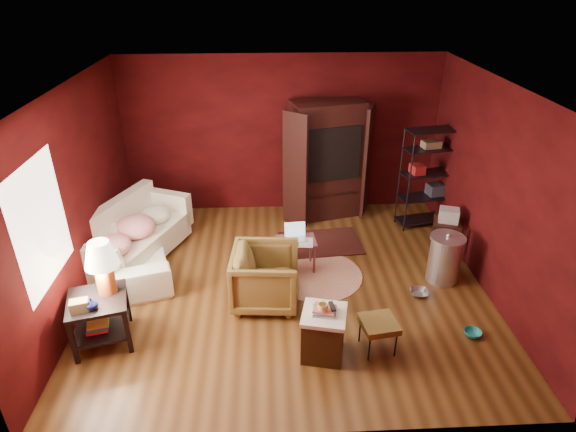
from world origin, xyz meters
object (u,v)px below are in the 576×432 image
laptop_desk (296,243)px  side_table (100,284)px  tv_armoire (326,158)px  hamper (323,333)px  armchair (266,275)px  sofa (130,236)px  wire_shelving (427,174)px

laptop_desk → side_table: bearing=-154.0°
laptop_desk → tv_armoire: size_ratio=0.34×
tv_armoire → hamper: bearing=-111.1°
armchair → tv_armoire: (1.09, 2.57, 0.64)m
sofa → wire_shelving: bearing=-95.3°
laptop_desk → wire_shelving: 2.69m
armchair → tv_armoire: tv_armoire is taller
wire_shelving → hamper: bearing=-135.4°
armchair → laptop_desk: bearing=-25.3°
armchair → laptop_desk: armchair is taller
side_table → hamper: 2.66m
sofa → laptop_desk: sofa is taller
sofa → side_table: bearing=166.7°
tv_armoire → sofa: bearing=-169.0°
laptop_desk → tv_armoire: 2.00m
armchair → laptop_desk: 0.91m
laptop_desk → sofa: bearing=168.6°
laptop_desk → tv_armoire: tv_armoire is taller
sofa → side_table: side_table is taller
armchair → wire_shelving: (2.75, 2.08, 0.51)m
side_table → hamper: bearing=-9.4°
sofa → laptop_desk: 2.50m
side_table → tv_armoire: size_ratio=0.63×
armchair → tv_armoire: 2.86m
sofa → wire_shelving: size_ratio=1.34×
sofa → side_table: 1.73m
hamper → tv_armoire: 3.70m
sofa → tv_armoire: (3.13, 1.47, 0.63)m
wire_shelving → sofa: bearing=-179.8°
hamper → tv_armoire: bearing=83.0°
armchair → laptop_desk: (0.45, 0.79, 0.00)m
side_table → laptop_desk: side_table is taller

